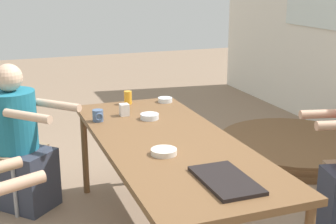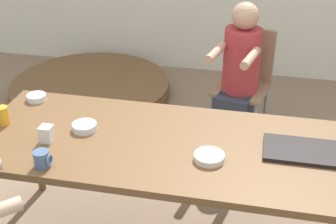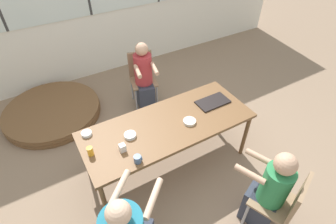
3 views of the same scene
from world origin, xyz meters
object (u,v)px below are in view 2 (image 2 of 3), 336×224
Objects in this scene: person_woman_green_shirt at (239,84)px; coffee_mug at (42,159)px; chair_for_woman_green_shirt at (245,75)px; milk_carton_small at (47,134)px; folded_table_stack at (91,89)px; bowl_white_shallow at (85,127)px; bowl_cereal at (209,157)px; juice_glass at (3,116)px; bowl_fruit at (36,97)px.

person_woman_green_shirt reaches higher than coffee_mug.
person_woman_green_shirt is (-0.04, -0.16, -0.01)m from chair_for_woman_green_shirt.
person_woman_green_shirt is at bearing 56.27° from milk_carton_small.
chair_for_woman_green_shirt is at bearing -14.56° from folded_table_stack.
milk_carton_small is at bearing 69.28° from person_woman_green_shirt.
person_woman_green_shirt is 8.57× the size of bowl_white_shallow.
chair_for_woman_green_shirt reaches higher than bowl_cereal.
juice_glass is at bearing 58.78° from person_woman_green_shirt.
coffee_mug is at bearing -74.37° from folded_table_stack.
bowl_white_shallow is at bearing 4.58° from juice_glass.
bowl_fruit is (0.05, 0.30, -0.03)m from juice_glass.
bowl_cereal is at bearing 15.73° from coffee_mug.
juice_glass is at bearing 139.87° from coffee_mug.
milk_carton_small is at bearing -74.83° from folded_table_stack.
person_woman_green_shirt is 1.57m from folded_table_stack.
coffee_mug is 0.79m from bowl_cereal.
folded_table_stack is at bearing 96.59° from juice_glass.
folded_table_stack is at bearing 110.79° from bowl_white_shallow.
chair_for_woman_green_shirt is 0.78× the size of person_woman_green_shirt.
bowl_fruit is (-0.33, 0.62, -0.02)m from coffee_mug.
folded_table_stack is (-0.58, 2.09, -0.70)m from coffee_mug.
chair_for_woman_green_shirt is at bearing -90.00° from person_woman_green_shirt.
bowl_cereal is (-0.06, -1.34, 0.23)m from person_woman_green_shirt.
chair_for_woman_green_shirt reaches higher than folded_table_stack.
bowl_cereal is (0.69, -0.14, -0.00)m from bowl_white_shallow.
coffee_mug is 0.79× the size of juice_glass.
bowl_fruit is (-1.15, -0.93, 0.23)m from person_woman_green_shirt.
bowl_cereal reaches higher than folded_table_stack.
person_woman_green_shirt is at bearing -20.76° from folded_table_stack.
folded_table_stack is at bearing 105.17° from milk_carton_small.
juice_glass reaches higher than coffee_mug.
coffee_mug is 0.55× the size of bowl_cereal.
coffee_mug is 2.28m from folded_table_stack.
bowl_white_shallow is 1.14× the size of bowl_fruit.
bowl_cereal is at bearing 99.42° from chair_for_woman_green_shirt.
milk_carton_small is at bearing -179.72° from bowl_cereal.
coffee_mug is at bearing 76.39° from chair_for_woman_green_shirt.
bowl_cereal is 1.17m from bowl_fruit.
juice_glass is 1.15m from bowl_cereal.
milk_carton_small is 0.66× the size of bowl_white_shallow.
chair_for_woman_green_shirt is 0.59× the size of folded_table_stack.
juice_glass is 0.32m from milk_carton_small.
milk_carton_small reaches higher than folded_table_stack.
chair_for_woman_green_shirt is 10.08× the size of milk_carton_small.
chair_for_woman_green_shirt is 0.16m from person_woman_green_shirt.
chair_for_woman_green_shirt is 1.93m from coffee_mug.
chair_for_woman_green_shirt is at bearing 48.37° from juice_glass.
juice_glass reaches higher than bowl_white_shallow.
chair_for_woman_green_shirt is at bearing 86.41° from bowl_cereal.
person_woman_green_shirt is 12.97× the size of milk_carton_small.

